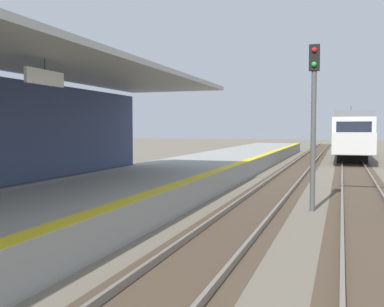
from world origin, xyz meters
name	(u,v)px	position (x,y,z in m)	size (l,w,h in m)	color
station_platform	(107,197)	(-2.50, 16.00, 0.45)	(5.00, 80.00, 0.91)	#999993
track_pair_nearest_platform	(266,197)	(1.90, 20.00, 0.05)	(2.34, 120.00, 0.16)	#4C3D2D
track_pair_middle	(364,202)	(5.30, 20.00, 0.05)	(2.34, 120.00, 0.16)	#4C3D2D
approaching_train	(351,133)	(5.30, 45.08, 2.18)	(2.93, 19.60, 4.76)	silver
rail_signal_post	(314,110)	(3.68, 18.00, 3.19)	(0.32, 0.34, 5.20)	#4C4C4C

